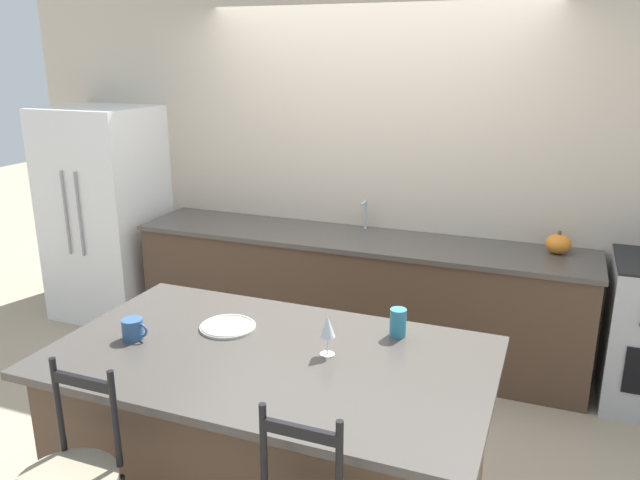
% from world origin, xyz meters
% --- Properties ---
extents(ground_plane, '(18.00, 18.00, 0.00)m').
position_xyz_m(ground_plane, '(0.00, 0.00, 0.00)').
color(ground_plane, tan).
extents(wall_back, '(6.00, 0.07, 2.70)m').
position_xyz_m(wall_back, '(0.00, 0.71, 1.35)').
color(wall_back, beige).
rests_on(wall_back, ground_plane).
extents(back_counter, '(3.31, 0.69, 0.89)m').
position_xyz_m(back_counter, '(0.00, 0.38, 0.45)').
color(back_counter, '#4C3828').
rests_on(back_counter, ground_plane).
extents(sink_faucet, '(0.02, 0.13, 0.22)m').
position_xyz_m(sink_faucet, '(0.00, 0.59, 1.03)').
color(sink_faucet, '#ADAFB5').
rests_on(sink_faucet, back_counter).
extents(kitchen_island, '(1.85, 1.07, 0.96)m').
position_xyz_m(kitchen_island, '(0.27, -1.61, 0.48)').
color(kitchen_island, '#4C3828').
rests_on(kitchen_island, ground_plane).
extents(refrigerator, '(0.83, 0.77, 1.76)m').
position_xyz_m(refrigerator, '(-2.17, 0.32, 0.88)').
color(refrigerator, white).
rests_on(refrigerator, ground_plane).
extents(dinner_plate, '(0.26, 0.26, 0.02)m').
position_xyz_m(dinner_plate, '(-0.01, -1.45, 0.97)').
color(dinner_plate, beige).
rests_on(dinner_plate, kitchen_island).
extents(wine_glass, '(0.07, 0.07, 0.18)m').
position_xyz_m(wine_glass, '(0.50, -1.53, 1.08)').
color(wine_glass, white).
rests_on(wine_glass, kitchen_island).
extents(coffee_mug, '(0.12, 0.09, 0.09)m').
position_xyz_m(coffee_mug, '(-0.35, -1.70, 1.00)').
color(coffee_mug, '#335689').
rests_on(coffee_mug, kitchen_island).
extents(tumbler_cup, '(0.07, 0.07, 0.13)m').
position_xyz_m(tumbler_cup, '(0.73, -1.24, 1.02)').
color(tumbler_cup, teal).
rests_on(tumbler_cup, kitchen_island).
extents(pumpkin_decoration, '(0.16, 0.16, 0.15)m').
position_xyz_m(pumpkin_decoration, '(1.36, 0.50, 0.96)').
color(pumpkin_decoration, orange).
rests_on(pumpkin_decoration, back_counter).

